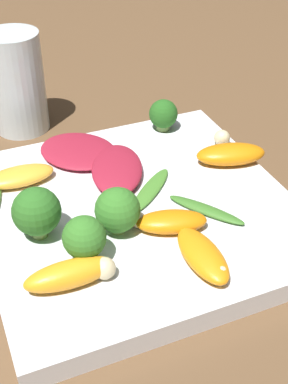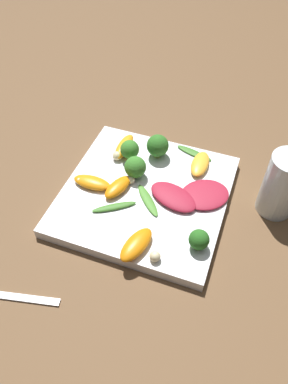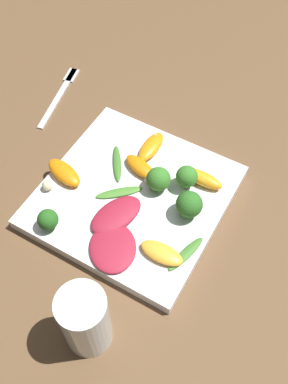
{
  "view_description": "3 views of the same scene",
  "coord_description": "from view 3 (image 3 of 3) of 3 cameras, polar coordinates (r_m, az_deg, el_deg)",
  "views": [
    {
      "loc": [
        0.15,
        0.36,
        0.32
      ],
      "look_at": [
        -0.01,
        0.0,
        0.03
      ],
      "focal_mm": 50.0,
      "sensor_mm": 36.0,
      "label": 1
    },
    {
      "loc": [
        -0.41,
        -0.15,
        0.52
      ],
      "look_at": [
        -0.02,
        -0.0,
        0.04
      ],
      "focal_mm": 35.0,
      "sensor_mm": 36.0,
      "label": 2
    },
    {
      "loc": [
        0.22,
        -0.34,
        0.62
      ],
      "look_at": [
        0.02,
        0.0,
        0.03
      ],
      "focal_mm": 42.0,
      "sensor_mm": 36.0,
      "label": 3
    }
  ],
  "objects": [
    {
      "name": "orange_segment_3",
      "position": [
        0.66,
        2.24,
        -7.75
      ],
      "size": [
        0.07,
        0.03,
        0.02
      ],
      "color": "#FCAD33",
      "rests_on": "plate"
    },
    {
      "name": "broccoli_floret_0",
      "position": [
        0.71,
        1.85,
        1.63
      ],
      "size": [
        0.04,
        0.04,
        0.04
      ],
      "color": "#84AD5B",
      "rests_on": "plate"
    },
    {
      "name": "orange_segment_4",
      "position": [
        0.74,
        -10.11,
        2.44
      ],
      "size": [
        0.08,
        0.05,
        0.02
      ],
      "color": "orange",
      "rests_on": "plate"
    },
    {
      "name": "orange_segment_1",
      "position": [
        0.74,
        -0.51,
        3.23
      ],
      "size": [
        0.07,
        0.05,
        0.02
      ],
      "color": "orange",
      "rests_on": "plate"
    },
    {
      "name": "broccoli_floret_1",
      "position": [
        0.71,
        5.45,
        1.94
      ],
      "size": [
        0.04,
        0.04,
        0.04
      ],
      "color": "#84AD5B",
      "rests_on": "plate"
    },
    {
      "name": "arugula_sprig_2",
      "position": [
        0.67,
        5.34,
        -7.82
      ],
      "size": [
        0.03,
        0.08,
        0.0
      ],
      "color": "#3D7528",
      "rests_on": "plate"
    },
    {
      "name": "macadamia_nut_0",
      "position": [
        0.73,
        0.59,
        1.58
      ],
      "size": [
        0.01,
        0.01,
        0.01
      ],
      "color": "beige",
      "rests_on": "plate"
    },
    {
      "name": "drinking_glass",
      "position": [
        0.59,
        -7.47,
        -15.85
      ],
      "size": [
        0.06,
        0.06,
        0.12
      ],
      "color": "silver",
      "rests_on": "ground_plane"
    },
    {
      "name": "arugula_sprig_1",
      "position": [
        0.75,
        -3.44,
        3.66
      ],
      "size": [
        0.05,
        0.07,
        0.01
      ],
      "color": "#3D7528",
      "rests_on": "plate"
    },
    {
      "name": "broccoli_floret_3",
      "position": [
        0.68,
        5.76,
        -1.61
      ],
      "size": [
        0.04,
        0.04,
        0.05
      ],
      "color": "#7A9E51",
      "rests_on": "plate"
    },
    {
      "name": "ground_plane",
      "position": [
        0.74,
        -1.34,
        -1.05
      ],
      "size": [
        2.4,
        2.4,
        0.0
      ],
      "primitive_type": "plane",
      "color": "brown"
    },
    {
      "name": "orange_segment_0",
      "position": [
        0.73,
        7.38,
        1.73
      ],
      "size": [
        0.07,
        0.03,
        0.02
      ],
      "color": "orange",
      "rests_on": "plate"
    },
    {
      "name": "macadamia_nut_3",
      "position": [
        0.74,
        5.58,
        2.71
      ],
      "size": [
        0.02,
        0.02,
        0.02
      ],
      "color": "beige",
      "rests_on": "plate"
    },
    {
      "name": "plate",
      "position": [
        0.73,
        -1.36,
        -0.6
      ],
      "size": [
        0.28,
        0.28,
        0.02
      ],
      "color": "white",
      "rests_on": "ground_plane"
    },
    {
      "name": "arugula_sprig_0",
      "position": [
        0.72,
        -3.16,
        -0.06
      ],
      "size": [
        0.07,
        0.06,
        0.01
      ],
      "color": "#47842D",
      "rests_on": "plate"
    },
    {
      "name": "broccoli_floret_2",
      "position": [
        0.69,
        -12.1,
        -3.48
      ],
      "size": [
        0.03,
        0.03,
        0.04
      ],
      "color": "#7A9E51",
      "rests_on": "plate"
    },
    {
      "name": "macadamia_nut_2",
      "position": [
        0.74,
        -12.17,
        0.82
      ],
      "size": [
        0.02,
        0.02,
        0.02
      ],
      "color": "beige",
      "rests_on": "plate"
    },
    {
      "name": "macadamia_nut_1",
      "position": [
        0.78,
        1.51,
        6.91
      ],
      "size": [
        0.01,
        0.01,
        0.01
      ],
      "color": "beige",
      "rests_on": "plate"
    },
    {
      "name": "orange_segment_2",
      "position": [
        0.77,
        0.91,
        5.79
      ],
      "size": [
        0.03,
        0.07,
        0.02
      ],
      "color": "orange",
      "rests_on": "plate"
    },
    {
      "name": "fork",
      "position": [
        0.92,
        -10.36,
        12.62
      ],
      "size": [
        0.05,
        0.17,
        0.01
      ],
      "color": "silver",
      "rests_on": "ground_plane"
    },
    {
      "name": "radicchio_leaf_0",
      "position": [
        0.69,
        -3.76,
        -2.79
      ],
      "size": [
        0.08,
        0.1,
        0.01
      ],
      "color": "maroon",
      "rests_on": "plate"
    },
    {
      "name": "radicchio_leaf_1",
      "position": [
        0.67,
        -3.99,
        -7.01
      ],
      "size": [
        0.11,
        0.11,
        0.01
      ],
      "color": "maroon",
      "rests_on": "plate"
    }
  ]
}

